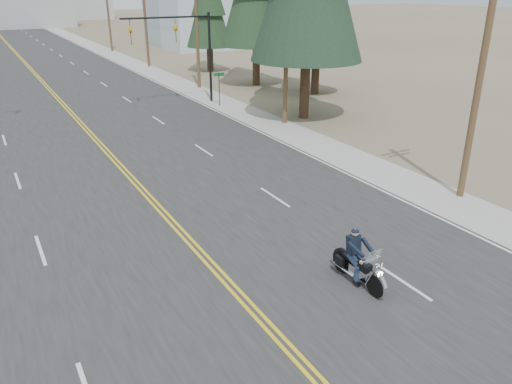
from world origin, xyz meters
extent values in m
cube|color=#303033|center=(0.00, 70.00, 0.01)|extent=(20.00, 200.00, 0.01)
cube|color=#A5A5A0|center=(11.50, 70.00, 0.01)|extent=(3.00, 200.00, 0.01)
cylinder|color=black|center=(11.00, 32.00, 3.50)|extent=(0.20, 0.20, 7.00)
cylinder|color=black|center=(7.50, 32.00, 6.70)|extent=(7.00, 0.14, 0.14)
imported|color=#BF8C0C|center=(8.20, 32.00, 6.05)|extent=(0.21, 0.26, 1.30)
imported|color=#BF8C0C|center=(4.70, 32.00, 6.05)|extent=(0.21, 0.26, 1.30)
cylinder|color=black|center=(10.80, 30.00, 1.30)|extent=(0.06, 0.06, 2.60)
cube|color=#0C5926|center=(10.80, 30.00, 2.50)|extent=(0.90, 0.03, 0.25)
cylinder|color=brown|center=(12.50, 8.00, 5.50)|extent=(0.30, 0.30, 11.00)
cylinder|color=brown|center=(12.50, 23.00, 5.75)|extent=(0.30, 0.30, 11.50)
cylinder|color=brown|center=(12.50, 38.00, 5.50)|extent=(0.30, 0.30, 11.00)
cylinder|color=brown|center=(12.50, 53.00, 5.75)|extent=(0.30, 0.30, 11.50)
cylinder|color=brown|center=(12.50, 70.00, 5.50)|extent=(0.30, 0.30, 11.00)
cylinder|color=#382619|center=(14.54, 23.64, 2.05)|extent=(0.80, 0.80, 4.09)
cylinder|color=#382619|center=(20.33, 30.38, 1.42)|extent=(0.62, 0.62, 2.85)
cone|color=black|center=(20.33, 30.38, 7.12)|extent=(5.34, 5.34, 8.54)
cylinder|color=#382619|center=(17.85, 36.58, 1.84)|extent=(0.64, 0.64, 3.68)
cylinder|color=#382619|center=(17.47, 46.39, 1.33)|extent=(0.62, 0.62, 2.67)
cone|color=#183119|center=(17.47, 46.39, 6.66)|extent=(4.98, 4.98, 8.00)
camera|label=1|loc=(-5.96, -5.76, 8.96)|focal=35.00mm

